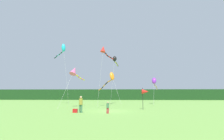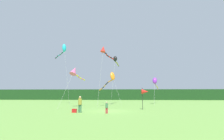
{
  "view_description": "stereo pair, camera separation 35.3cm",
  "coord_description": "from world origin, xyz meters",
  "views": [
    {
      "loc": [
        1.33,
        -22.28,
        2.0
      ],
      "look_at": [
        0.0,
        6.0,
        5.81
      ],
      "focal_mm": 29.13,
      "sensor_mm": 36.0,
      "label": 1
    },
    {
      "loc": [
        1.69,
        -22.26,
        2.0
      ],
      "look_at": [
        0.0,
        6.0,
        5.81
      ],
      "focal_mm": 29.13,
      "sensor_mm": 36.0,
      "label": 2
    }
  ],
  "objects": [
    {
      "name": "kite_purple",
      "position": [
        8.52,
        16.62,
        4.64
      ],
      "size": [
        2.6,
        9.24,
        5.68
      ],
      "color": "#B2B2B2",
      "rests_on": "ground"
    },
    {
      "name": "cooler_box",
      "position": [
        -3.7,
        -2.04,
        0.21
      ],
      "size": [
        0.5,
        0.32,
        0.42
      ],
      "primitive_type": "cube",
      "color": "red",
      "rests_on": "ground"
    },
    {
      "name": "kite_cyan",
      "position": [
        -10.9,
        14.86,
        11.61
      ],
      "size": [
        5.35,
        5.69,
        12.72
      ],
      "color": "#B2B2B2",
      "rests_on": "ground"
    },
    {
      "name": "distant_treeline",
      "position": [
        0.0,
        45.0,
        1.91
      ],
      "size": [
        108.0,
        2.62,
        3.82
      ],
      "primitive_type": "cube",
      "color": "#193D19",
      "rests_on": "ground"
    },
    {
      "name": "kite_red",
      "position": [
        -1.38,
        6.83,
        9.22
      ],
      "size": [
        2.25,
        4.77,
        9.93
      ],
      "color": "#B2B2B2",
      "rests_on": "ground"
    },
    {
      "name": "kite_orange",
      "position": [
        -0.79,
        15.41,
        5.35
      ],
      "size": [
        5.43,
        8.96,
        6.67
      ],
      "color": "#B2B2B2",
      "rests_on": "ground"
    },
    {
      "name": "person_adult",
      "position": [
        -3.09,
        -2.04,
        1.01
      ],
      "size": [
        0.4,
        0.4,
        1.81
      ],
      "color": "#3F724C",
      "rests_on": "ground"
    },
    {
      "name": "kite_rainbow",
      "position": [
        -6.06,
        6.26,
        5.67
      ],
      "size": [
        2.53,
        6.26,
        6.59
      ],
      "color": "#B2B2B2",
      "rests_on": "ground"
    },
    {
      "name": "banner_flag_pole",
      "position": [
        4.63,
        2.49,
        2.35
      ],
      "size": [
        0.9,
        0.7,
        2.9
      ],
      "color": "black",
      "rests_on": "ground"
    },
    {
      "name": "person_child",
      "position": [
        -0.04,
        -2.72,
        0.69
      ],
      "size": [
        0.27,
        0.27,
        1.23
      ],
      "color": "#B23338",
      "rests_on": "ground"
    },
    {
      "name": "ground_plane",
      "position": [
        0.0,
        0.0,
        0.0
      ],
      "size": [
        120.0,
        120.0,
        0.0
      ],
      "primitive_type": "plane",
      "color": "#6B9E42"
    },
    {
      "name": "kite_black",
      "position": [
        0.14,
        16.22,
        9.47
      ],
      "size": [
        1.59,
        5.62,
        10.24
      ],
      "color": "#B2B2B2",
      "rests_on": "ground"
    }
  ]
}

